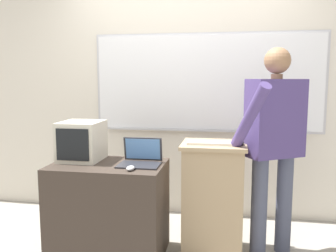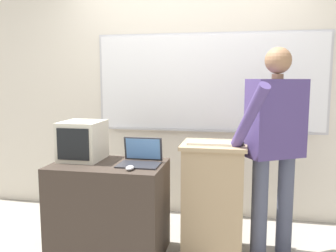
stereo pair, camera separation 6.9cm
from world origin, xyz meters
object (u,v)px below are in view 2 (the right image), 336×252
laptop (141,157)px  crt_monitor (83,141)px  side_desk (109,209)px  computer_mouse_by_laptop (130,168)px  lectern_podium (213,198)px  wireless_keyboard (212,143)px  computer_mouse_by_keyboard (241,143)px  person_presenter (275,137)px

laptop → crt_monitor: size_ratio=0.88×
side_desk → computer_mouse_by_laptop: size_ratio=9.12×
lectern_podium → computer_mouse_by_laptop: bearing=-149.7°
side_desk → laptop: (0.26, 0.04, 0.44)m
computer_mouse_by_laptop → crt_monitor: crt_monitor is taller
side_desk → crt_monitor: crt_monitor is taller
lectern_podium → wireless_keyboard: (-0.01, -0.06, 0.47)m
side_desk → laptop: laptop is taller
lectern_podium → side_desk: bearing=-168.0°
wireless_keyboard → computer_mouse_by_keyboard: bearing=4.7°
laptop → computer_mouse_by_laptop: bearing=-97.3°
person_presenter → lectern_podium: bearing=155.6°
lectern_podium → person_presenter: bearing=5.9°
laptop → wireless_keyboard: (0.57, 0.08, 0.12)m
computer_mouse_by_keyboard → crt_monitor: crt_monitor is taller
side_desk → wireless_keyboard: wireless_keyboard is taller
lectern_podium → wireless_keyboard: bearing=-101.4°
lectern_podium → person_presenter: size_ratio=0.55×
person_presenter → crt_monitor: (-1.58, -0.14, -0.05)m
computer_mouse_by_keyboard → laptop: bearing=-172.8°
crt_monitor → laptop: bearing=-5.2°
laptop → computer_mouse_by_laptop: size_ratio=3.26×
computer_mouse_by_laptop → crt_monitor: bearing=152.2°
laptop → wireless_keyboard: 0.58m
side_desk → computer_mouse_by_keyboard: (1.05, 0.14, 0.57)m
lectern_podium → wireless_keyboard: size_ratio=2.37×
person_presenter → laptop: person_presenter is taller
computer_mouse_by_keyboard → computer_mouse_by_laptop: bearing=-158.9°
person_presenter → laptop: 1.09m
computer_mouse_by_laptop → lectern_podium: bearing=30.3°
side_desk → computer_mouse_by_keyboard: 1.20m
computer_mouse_by_laptop → crt_monitor: 0.58m
person_presenter → computer_mouse_by_laptop: size_ratio=16.99×
lectern_podium → side_desk: (-0.84, -0.18, -0.08)m
laptop → computer_mouse_by_laptop: (-0.03, -0.21, -0.04)m
wireless_keyboard → computer_mouse_by_keyboard: 0.22m
lectern_podium → person_presenter: person_presenter is taller
lectern_podium → computer_mouse_by_laptop: lectern_podium is taller
side_desk → computer_mouse_by_keyboard: computer_mouse_by_keyboard is taller
side_desk → person_presenter: bearing=9.8°
computer_mouse_by_keyboard → lectern_podium: bearing=169.4°
lectern_podium → person_presenter: (0.48, 0.05, 0.52)m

